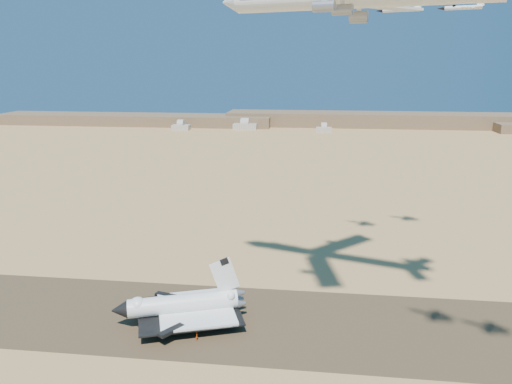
# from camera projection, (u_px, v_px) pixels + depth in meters

# --- Properties ---
(ground) EXTENTS (1200.00, 1200.00, 0.00)m
(ground) POSITION_uv_depth(u_px,v_px,m) (213.00, 319.00, 165.16)
(ground) COLOR tan
(ground) RESTS_ON ground
(runway) EXTENTS (600.00, 50.00, 0.06)m
(runway) POSITION_uv_depth(u_px,v_px,m) (213.00, 319.00, 165.15)
(runway) COLOR brown
(runway) RESTS_ON ground
(ridgeline) EXTENTS (960.00, 90.00, 18.00)m
(ridgeline) POSITION_uv_depth(u_px,v_px,m) (343.00, 121.00, 662.08)
(ridgeline) COLOR brown
(ridgeline) RESTS_ON ground
(hangars) EXTENTS (200.50, 29.50, 30.00)m
(hangars) POSITION_uv_depth(u_px,v_px,m) (241.00, 126.00, 631.26)
(hangars) COLOR beige
(hangars) RESTS_ON ground
(shuttle) EXTENTS (43.60, 35.56, 21.21)m
(shuttle) POSITION_uv_depth(u_px,v_px,m) (182.00, 306.00, 162.33)
(shuttle) COLOR white
(shuttle) RESTS_ON runway
(crew_a) EXTENTS (0.53, 0.69, 1.71)m
(crew_a) POSITION_uv_depth(u_px,v_px,m) (197.00, 336.00, 153.17)
(crew_a) COLOR #F7570E
(crew_a) RESTS_ON runway
(crew_b) EXTENTS (0.71, 1.02, 1.91)m
(crew_b) POSITION_uv_depth(u_px,v_px,m) (197.00, 337.00, 152.52)
(crew_b) COLOR #F7570E
(crew_b) RESTS_ON runway
(crew_c) EXTENTS (1.24, 1.14, 1.91)m
(crew_c) POSITION_uv_depth(u_px,v_px,m) (197.00, 333.00, 154.93)
(crew_c) COLOR #F7570E
(crew_c) RESTS_ON runway
(chase_jet_c) EXTENTS (15.61, 9.29, 4.03)m
(chase_jet_c) POSITION_uv_depth(u_px,v_px,m) (400.00, 10.00, 177.88)
(chase_jet_c) COLOR white
(chase_jet_d) EXTENTS (16.02, 9.36, 4.09)m
(chase_jet_d) POSITION_uv_depth(u_px,v_px,m) (462.00, 7.00, 185.26)
(chase_jet_d) COLOR white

